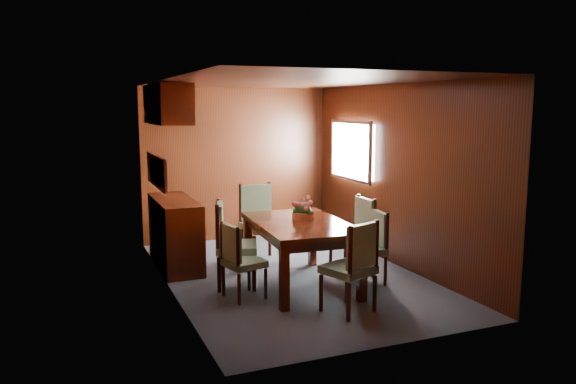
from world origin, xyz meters
name	(u,v)px	position (x,y,z in m)	size (l,w,h in m)	color
ground	(291,276)	(0.00, 0.00, 0.00)	(4.50, 4.50, 0.00)	#373E4B
room_shell	(274,144)	(-0.10, 0.33, 1.63)	(3.06, 4.52, 2.41)	black
sideboard	(175,233)	(-1.25, 1.00, 0.45)	(0.48, 1.40, 0.90)	#320F06
dining_table	(300,231)	(-0.04, -0.36, 0.66)	(1.12, 1.70, 0.77)	#320F06
chair_left_near	(239,257)	(-0.85, -0.56, 0.47)	(0.47, 0.48, 0.85)	black
chair_left_far	(230,240)	(-0.82, -0.10, 0.57)	(0.59, 0.60, 1.02)	black
chair_right_near	(372,242)	(0.80, -0.58, 0.49)	(0.45, 0.47, 0.88)	black
chair_right_far	(357,231)	(0.82, -0.19, 0.54)	(0.45, 0.47, 0.98)	black
chair_head	(354,262)	(0.09, -1.43, 0.54)	(0.58, 0.57, 0.97)	black
chair_foot	(260,218)	(-0.12, 0.85, 0.59)	(0.55, 0.53, 1.06)	black
flower_centerpiece	(303,208)	(0.06, -0.22, 0.90)	(0.28, 0.28, 0.28)	#CD673E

